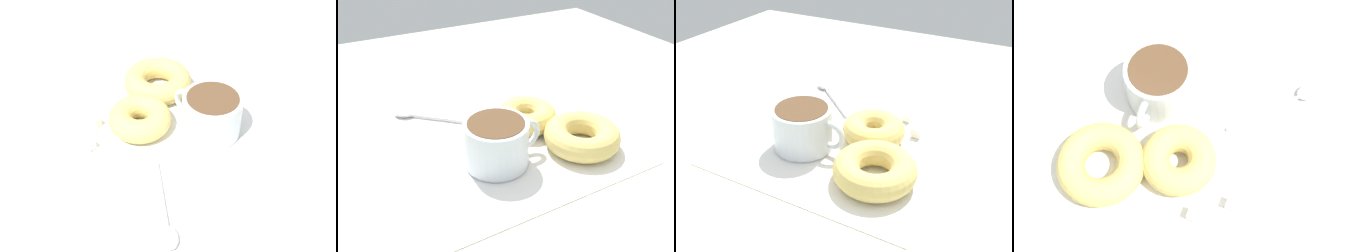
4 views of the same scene
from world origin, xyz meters
TOP-DOWN VIEW (x-y plane):
  - ground_plane at (0.00, 0.00)cm, footprint 120.00×120.00cm
  - napkin at (1.35, 1.48)cm, footprint 33.79×33.79cm
  - coffee_cup at (-2.81, -3.68)cm, footprint 11.76×9.10cm
  - donut_near_cup at (10.20, -6.14)cm, footprint 11.46×11.46cm
  - donut_far at (5.89, 2.89)cm, footprint 9.84×9.84cm
  - spoon at (-9.33, 14.19)cm, footprint 12.22×11.02cm
  - sugar_cube at (8.48, 11.20)cm, footprint 1.43×1.43cm
  - sugar_cube_extra at (11.57, 7.25)cm, footprint 1.51×1.51cm

SIDE VIEW (x-z plane):
  - ground_plane at x=0.00cm, z-range -2.00..0.00cm
  - napkin at x=1.35cm, z-range 0.00..0.30cm
  - spoon at x=-9.33cm, z-range 0.24..1.14cm
  - sugar_cube at x=8.48cm, z-range 0.30..1.73cm
  - sugar_cube_extra at x=11.57cm, z-range 0.30..1.81cm
  - donut_near_cup at x=10.20cm, z-range 0.30..3.99cm
  - donut_far at x=5.89cm, z-range 0.30..4.03cm
  - coffee_cup at x=-2.81cm, z-range 0.44..7.11cm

